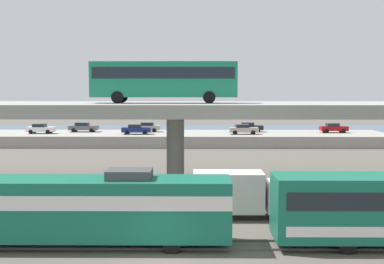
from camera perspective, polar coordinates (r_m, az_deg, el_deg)
name	(u,v)px	position (r m, az deg, el deg)	size (l,w,h in m)	color
rail_strip_near	(162,249)	(27.43, -3.38, -13.03)	(110.00, 0.12, 0.12)	#59544C
rail_strip_far	(164,240)	(28.90, -3.17, -12.09)	(110.00, 0.12, 0.12)	#59544C
train_locomotive	(63,206)	(28.48, -14.38, -8.05)	(17.63, 3.04, 4.18)	#14664C
highway_overpass	(175,111)	(42.89, -1.90, 2.33)	(96.00, 11.98, 7.31)	gray
transit_bus_on_overpass	(164,78)	(42.23, -3.14, 6.07)	(12.00, 2.68, 3.40)	#197A56
service_truck_west	(242,193)	(33.74, 5.60, -6.86)	(6.80, 2.46, 3.04)	silver
pier_parking_lot	(185,138)	(78.21, -0.80, -0.73)	(61.87, 12.58, 1.70)	gray
parked_car_0	(83,127)	(81.87, -12.14, 0.55)	(4.54, 2.00, 1.50)	#515459
parked_car_1	(249,127)	(80.62, 6.40, 0.57)	(4.44, 1.89, 1.50)	black
parked_car_2	(333,128)	(81.57, 15.65, 0.47)	(4.16, 1.93, 1.50)	maroon
parked_car_3	(136,129)	(76.39, -6.32, 0.33)	(4.32, 1.93, 1.50)	navy
parked_car_4	(41,128)	(80.46, -16.68, 0.38)	(4.16, 1.92, 1.50)	silver
parked_car_5	(146,127)	(80.45, -5.18, 0.57)	(4.43, 1.87, 1.50)	#9E998C
parked_car_6	(243,129)	(76.23, 5.81, 0.32)	(4.34, 1.82, 1.50)	#9E998C
harbor_water	(188,131)	(101.18, -0.50, 0.06)	(140.00, 36.00, 0.01)	#385B7A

